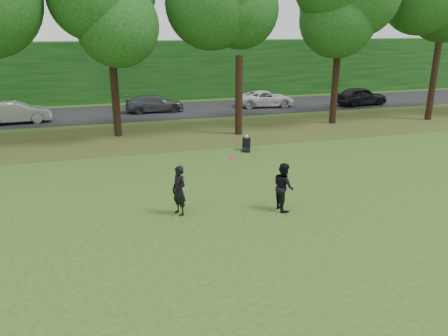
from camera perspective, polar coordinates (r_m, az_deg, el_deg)
name	(u,v)px	position (r m, az deg, el deg)	size (l,w,h in m)	color
ground	(238,229)	(14.21, 1.83, -7.98)	(120.00, 120.00, 0.00)	#325119
leaf_litter	(171,136)	(26.19, -6.96, 4.21)	(60.00, 7.00, 0.01)	#51471D
street	(153,111)	(33.94, -9.21, 7.32)	(70.00, 7.00, 0.02)	black
far_hedge	(143,71)	(39.50, -10.54, 12.40)	(70.00, 3.00, 5.00)	#123C11
player_left	(179,191)	(15.02, -5.89, -2.95)	(0.64, 0.42, 1.75)	black
player_right	(284,187)	(15.49, 7.78, -2.41)	(0.83, 0.65, 1.72)	black
parked_cars	(177,103)	(33.17, -6.21, 8.39)	(36.69, 3.82, 1.47)	black
frisbee	(233,157)	(14.61, 1.13, 1.42)	(0.37, 0.37, 0.12)	#DE1264
seated_person	(246,144)	(22.91, 2.94, 3.09)	(0.64, 0.83, 0.83)	black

